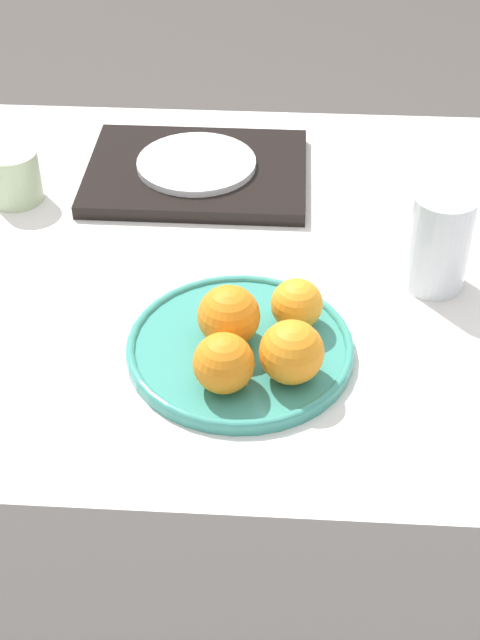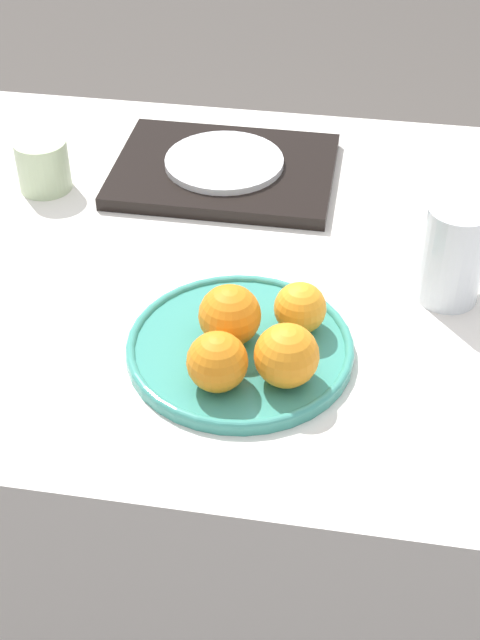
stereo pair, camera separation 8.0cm
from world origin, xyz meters
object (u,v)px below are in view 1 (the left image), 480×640
orange_0 (229,316)px  serving_tray (197,172)px  orange_1 (224,363)px  water_glass (439,241)px  orange_3 (292,352)px  side_plate (196,163)px  fruit_platter (240,347)px  orange_2 (297,304)px  cup_0 (14,176)px

orange_0 → serving_tray: bearing=101.2°
orange_0 → serving_tray: (-0.08, 0.38, -0.04)m
orange_1 → serving_tray: bearing=99.3°
orange_0 → water_glass: 0.29m
orange_3 → side_plate: size_ratio=0.40×
fruit_platter → water_glass: (0.24, 0.15, 0.06)m
water_glass → orange_2: bearing=-148.1°
fruit_platter → orange_3: 0.09m
fruit_platter → side_plate: bearing=102.8°
orange_0 → orange_1: 0.08m
orange_1 → side_plate: orange_1 is taller
orange_0 → orange_1: orange_0 is taller
water_glass → orange_0: bearing=-150.6°
orange_1 → orange_3: orange_3 is taller
water_glass → serving_tray: (-0.33, 0.24, -0.05)m
orange_3 → side_plate: orange_3 is taller
orange_2 → side_plate: 0.38m
orange_1 → orange_2: bearing=54.9°
serving_tray → cup_0: bearing=-163.5°
water_glass → serving_tray: water_glass is taller
orange_2 → orange_0: bearing=-156.6°
orange_1 → orange_3: size_ratio=0.94×
water_glass → fruit_platter: bearing=-147.8°
fruit_platter → water_glass: bearing=32.2°
serving_tray → side_plate: side_plate is taller
orange_0 → side_plate: (-0.08, 0.38, -0.02)m
orange_2 → cup_0: (-0.41, 0.28, -0.00)m
orange_0 → orange_1: bearing=-90.2°
orange_1 → cup_0: bearing=130.6°
orange_3 → water_glass: 0.27m
fruit_platter → orange_2: 0.08m
water_glass → serving_tray: bearing=143.4°
side_plate → cup_0: cup_0 is taller
side_plate → orange_3: bearing=-71.4°
orange_0 → serving_tray: size_ratio=0.22×
orange_2 → serving_tray: orange_2 is taller
orange_2 → orange_3: (-0.00, -0.09, 0.01)m
water_glass → orange_1: bearing=-139.0°
side_plate → fruit_platter: bearing=-77.2°
orange_1 → water_glass: water_glass is taller
fruit_platter → orange_0: (-0.01, 0.01, 0.04)m
orange_0 → side_plate: bearing=101.2°
fruit_platter → orange_1: 0.08m
fruit_platter → orange_3: size_ratio=3.69×
fruit_platter → orange_2: (0.06, 0.04, 0.03)m
orange_3 → serving_tray: bearing=108.6°
orange_0 → orange_2: 0.08m
side_plate → cup_0: size_ratio=2.33×
orange_1 → cup_0: size_ratio=0.88×
fruit_platter → orange_3: orange_3 is taller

